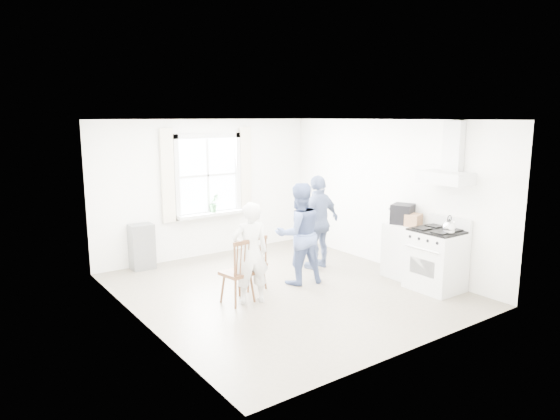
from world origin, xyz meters
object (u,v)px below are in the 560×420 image
object	(u,v)px
low_cabinet	(404,251)
stereo_stack	(403,214)
windsor_chair_a	(242,265)
windsor_chair_b	(255,257)
gas_stove	(436,259)
person_mid	(299,234)
person_left	(250,253)
person_right	(319,222)

from	to	relation	value
low_cabinet	stereo_stack	bearing A→B (deg)	72.24
windsor_chair_a	windsor_chair_b	world-z (taller)	windsor_chair_a
gas_stove	person_mid	bearing A→B (deg)	136.20
low_cabinet	windsor_chair_a	size ratio (longest dim) A/B	0.93
stereo_stack	windsor_chair_a	size ratio (longest dim) A/B	0.48
windsor_chair_a	person_mid	size ratio (longest dim) A/B	0.59
windsor_chair_a	stereo_stack	bearing A→B (deg)	-8.49
person_left	low_cabinet	bearing A→B (deg)	-176.75
gas_stove	stereo_stack	xyz separation A→B (m)	(0.09, 0.78, 0.58)
windsor_chair_a	person_right	xyz separation A→B (m)	(2.01, 0.72, 0.24)
person_mid	windsor_chair_a	bearing A→B (deg)	24.68
person_mid	windsor_chair_b	bearing A→B (deg)	1.59
low_cabinet	gas_stove	bearing A→B (deg)	-95.68
gas_stove	windsor_chair_a	bearing A→B (deg)	156.49
low_cabinet	person_left	size ratio (longest dim) A/B	0.61
person_right	person_left	bearing A→B (deg)	12.30
stereo_stack	windsor_chair_b	bearing A→B (deg)	160.56
person_left	person_right	size ratio (longest dim) A/B	0.89
gas_stove	person_left	xyz separation A→B (m)	(-2.63, 1.19, 0.25)
low_cabinet	person_mid	size ratio (longest dim) A/B	0.55
person_right	low_cabinet	bearing A→B (deg)	114.78
person_mid	person_left	bearing A→B (deg)	26.97
person_left	person_mid	world-z (taller)	person_mid
stereo_stack	windsor_chair_a	distance (m)	2.93
gas_stove	windsor_chair_a	size ratio (longest dim) A/B	1.16
low_cabinet	windsor_chair_a	world-z (taller)	windsor_chair_a
gas_stove	stereo_stack	bearing A→B (deg)	83.10
windsor_chair_b	person_right	world-z (taller)	person_right
gas_stove	stereo_stack	distance (m)	0.97
windsor_chair_b	person_left	distance (m)	0.59
low_cabinet	person_right	bearing A→B (deg)	123.90
person_right	gas_stove	bearing A→B (deg)	102.23
stereo_stack	person_left	distance (m)	2.77
stereo_stack	person_mid	world-z (taller)	person_mid
low_cabinet	person_mid	bearing A→B (deg)	154.28
gas_stove	windsor_chair_b	bearing A→B (deg)	144.70
windsor_chair_a	windsor_chair_b	size ratio (longest dim) A/B	1.11
gas_stove	windsor_chair_a	distance (m)	3.02
person_mid	person_right	xyz separation A→B (m)	(0.79, 0.45, 0.01)
stereo_stack	windsor_chair_a	bearing A→B (deg)	171.51
person_left	gas_stove	bearing A→B (deg)	169.17
stereo_stack	windsor_chair_a	xyz separation A→B (m)	(-2.86, 0.43, -0.47)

